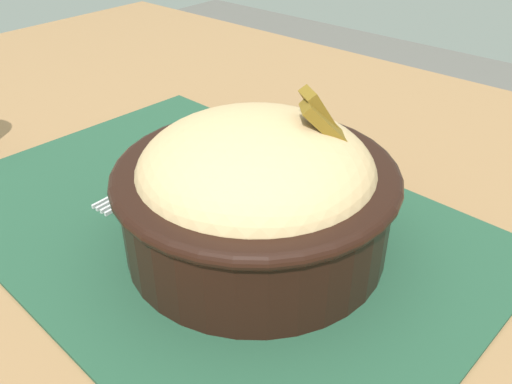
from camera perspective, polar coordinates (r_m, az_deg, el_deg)
name	(u,v)px	position (r m, az deg, el deg)	size (l,w,h in m)	color
table	(222,279)	(0.50, -3.64, -9.17)	(1.39, 0.96, 0.77)	olive
placemat	(206,222)	(0.47, -5.26, -3.15)	(0.47, 0.32, 0.00)	#1E422D
bowl	(256,189)	(0.41, 0.02, 0.30)	(0.22, 0.22, 0.13)	black
fork	(149,184)	(0.52, -11.22, 0.85)	(0.02, 0.13, 0.00)	#B5B5B5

